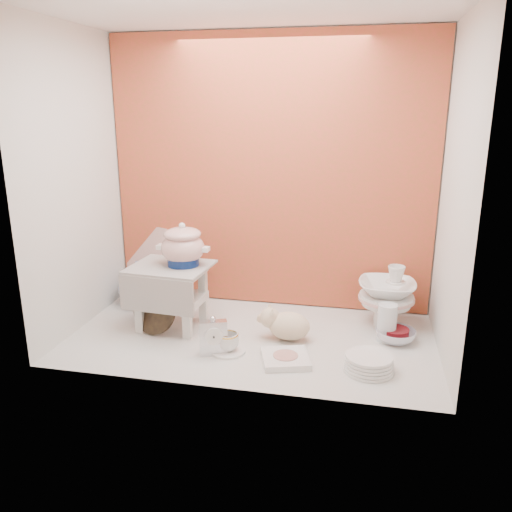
# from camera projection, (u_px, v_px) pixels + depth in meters

# --- Properties ---
(ground) EXTENTS (1.80, 1.80, 0.00)m
(ground) POSITION_uv_depth(u_px,v_px,m) (251.00, 337.00, 2.61)
(ground) COLOR silver
(ground) RESTS_ON ground
(niche_shell) EXTENTS (1.86, 1.03, 1.53)m
(niche_shell) POSITION_uv_depth(u_px,v_px,m) (259.00, 146.00, 2.52)
(niche_shell) COLOR #C84032
(niche_shell) RESTS_ON ground
(step_stool) EXTENTS (0.42, 0.37, 0.33)m
(step_stool) POSITION_uv_depth(u_px,v_px,m) (172.00, 296.00, 2.69)
(step_stool) COLOR silver
(step_stool) RESTS_ON ground
(soup_tureen) EXTENTS (0.33, 0.33, 0.22)m
(soup_tureen) POSITION_uv_depth(u_px,v_px,m) (183.00, 244.00, 2.64)
(soup_tureen) COLOR white
(soup_tureen) RESTS_ON step_stool
(cobalt_bowl) EXTENTS (0.18, 0.18, 0.06)m
(cobalt_bowl) POSITION_uv_depth(u_px,v_px,m) (183.00, 260.00, 2.65)
(cobalt_bowl) COLOR #0B1E54
(cobalt_bowl) RESTS_ON step_stool
(floral_platter) EXTENTS (0.45, 0.23, 0.43)m
(floral_platter) POSITION_uv_depth(u_px,v_px,m) (156.00, 264.00, 3.09)
(floral_platter) COLOR white
(floral_platter) RESTS_ON ground
(blue_white_vase) EXTENTS (0.32, 0.32, 0.26)m
(blue_white_vase) POSITION_uv_depth(u_px,v_px,m) (140.00, 283.00, 3.01)
(blue_white_vase) COLOR white
(blue_white_vase) RESTS_ON ground
(lacquer_tray) EXTENTS (0.28, 0.18, 0.25)m
(lacquer_tray) POSITION_uv_depth(u_px,v_px,m) (155.00, 309.00, 2.64)
(lacquer_tray) COLOR black
(lacquer_tray) RESTS_ON ground
(mantel_clock) EXTENTS (0.14, 0.09, 0.19)m
(mantel_clock) POSITION_uv_depth(u_px,v_px,m) (213.00, 336.00, 2.41)
(mantel_clock) COLOR silver
(mantel_clock) RESTS_ON ground
(plush_pig) EXTENTS (0.31, 0.27, 0.16)m
(plush_pig) POSITION_uv_depth(u_px,v_px,m) (289.00, 326.00, 2.56)
(plush_pig) COLOR beige
(plush_pig) RESTS_ON ground
(teacup_saucer) EXTENTS (0.21, 0.21, 0.01)m
(teacup_saucer) POSITION_uv_depth(u_px,v_px,m) (228.00, 351.00, 2.45)
(teacup_saucer) COLOR white
(teacup_saucer) RESTS_ON ground
(gold_rim_teacup) EXTENTS (0.14, 0.14, 0.08)m
(gold_rim_teacup) POSITION_uv_depth(u_px,v_px,m) (228.00, 341.00, 2.44)
(gold_rim_teacup) COLOR white
(gold_rim_teacup) RESTS_ON teacup_saucer
(lattice_dish) EXTENTS (0.26, 0.26, 0.03)m
(lattice_dish) POSITION_uv_depth(u_px,v_px,m) (285.00, 358.00, 2.36)
(lattice_dish) COLOR white
(lattice_dish) RESTS_ON ground
(dinner_plate_stack) EXTENTS (0.25, 0.25, 0.07)m
(dinner_plate_stack) POSITION_uv_depth(u_px,v_px,m) (369.00, 363.00, 2.27)
(dinner_plate_stack) COLOR white
(dinner_plate_stack) RESTS_ON ground
(crystal_bowl) EXTENTS (0.20, 0.20, 0.06)m
(crystal_bowl) POSITION_uv_depth(u_px,v_px,m) (395.00, 336.00, 2.56)
(crystal_bowl) COLOR silver
(crystal_bowl) RESTS_ON ground
(clear_glass_vase) EXTENTS (0.12, 0.12, 0.19)m
(clear_glass_vase) POSITION_uv_depth(u_px,v_px,m) (387.00, 323.00, 2.55)
(clear_glass_vase) COLOR silver
(clear_glass_vase) RESTS_ON ground
(porcelain_tower) EXTENTS (0.37, 0.37, 0.33)m
(porcelain_tower) POSITION_uv_depth(u_px,v_px,m) (386.00, 296.00, 2.70)
(porcelain_tower) COLOR white
(porcelain_tower) RESTS_ON ground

